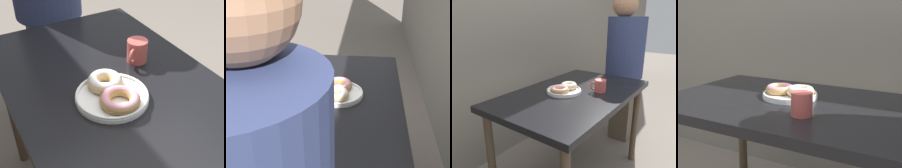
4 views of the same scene
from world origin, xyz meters
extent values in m
cube|color=slate|center=(0.00, 1.12, 1.30)|extent=(8.00, 0.05, 2.60)
cube|color=black|center=(0.00, 0.37, 0.71)|extent=(1.15, 0.70, 0.04)
cylinder|color=#473828|center=(0.51, 0.08, 0.35)|extent=(0.05, 0.05, 0.69)
cylinder|color=#473828|center=(-0.51, 0.67, 0.35)|extent=(0.05, 0.05, 0.69)
cylinder|color=#473828|center=(0.51, 0.67, 0.35)|extent=(0.05, 0.05, 0.69)
cylinder|color=white|center=(-0.05, 0.42, 0.74)|extent=(0.24, 0.24, 0.01)
torus|color=white|center=(-0.05, 0.42, 0.75)|extent=(0.24, 0.24, 0.01)
torus|color=#D6B27A|center=(0.00, 0.42, 0.76)|extent=(0.17, 0.17, 0.04)
torus|color=white|center=(0.00, 0.42, 0.77)|extent=(0.16, 0.16, 0.03)
torus|color=#B2844C|center=(-0.10, 0.42, 0.76)|extent=(0.18, 0.18, 0.03)
torus|color=pink|center=(-0.10, 0.42, 0.77)|extent=(0.17, 0.17, 0.03)
cylinder|color=#B74C47|center=(0.10, 0.22, 0.77)|extent=(0.08, 0.08, 0.09)
cylinder|color=#382114|center=(0.10, 0.22, 0.81)|extent=(0.06, 0.06, 0.00)
torus|color=#B74C47|center=(0.08, 0.26, 0.77)|extent=(0.04, 0.06, 0.06)
cube|color=brown|center=(0.88, 0.32, 0.34)|extent=(0.28, 0.20, 0.67)
cylinder|color=navy|center=(0.81, 0.33, 0.95)|extent=(0.35, 0.35, 0.56)
sphere|color=#A37556|center=(0.75, 0.33, 1.34)|extent=(0.22, 0.22, 0.22)
camera|label=1|loc=(-0.74, 0.81, 1.37)|focal=50.00mm
camera|label=2|loc=(1.24, 0.55, 1.44)|focal=50.00mm
camera|label=3|loc=(-1.21, -0.41, 1.23)|focal=35.00mm
camera|label=4|loc=(0.59, -0.72, 1.08)|focal=50.00mm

